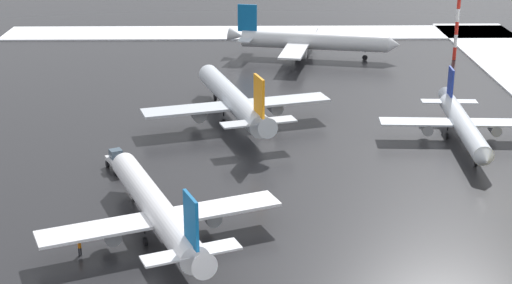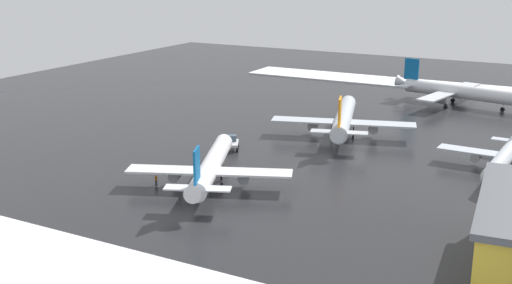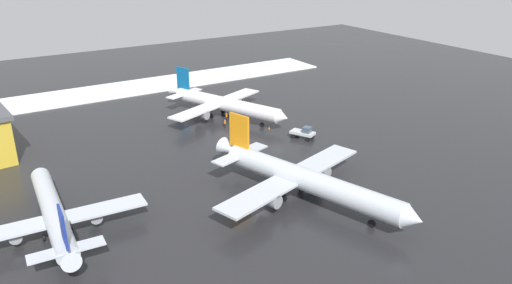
% 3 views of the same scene
% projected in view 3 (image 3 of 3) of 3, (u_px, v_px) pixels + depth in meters
% --- Properties ---
extents(ground_plane, '(240.00, 240.00, 0.00)m').
position_uv_depth(ground_plane, '(259.00, 198.00, 73.66)').
color(ground_plane, '#232326').
extents(snow_bank_left, '(14.00, 116.00, 0.31)m').
position_uv_depth(snow_bank_left, '(119.00, 90.00, 126.39)').
color(snow_bank_left, white).
rests_on(snow_bank_left, ground_plane).
extents(airplane_parked_portside, '(29.93, 25.36, 9.32)m').
position_uv_depth(airplane_parked_portside, '(224.00, 104.00, 105.88)').
color(airplane_parked_portside, white).
rests_on(airplane_parked_portside, ground_plane).
extents(airplane_far_rear, '(27.82, 23.06, 8.26)m').
position_uv_depth(airplane_far_rear, '(53.00, 213.00, 64.20)').
color(airplane_far_rear, silver).
rests_on(airplane_far_rear, ground_plane).
extents(airplane_parked_starboard, '(34.08, 28.68, 10.33)m').
position_uv_depth(airplane_parked_starboard, '(305.00, 179.00, 71.60)').
color(airplane_parked_starboard, silver).
rests_on(airplane_parked_starboard, ground_plane).
extents(pushback_tug, '(5.10, 4.06, 2.50)m').
position_uv_depth(pushback_tug, '(304.00, 132.00, 95.17)').
color(pushback_tug, silver).
rests_on(pushback_tug, ground_plane).
extents(ground_crew_mid_apron, '(0.36, 0.36, 1.71)m').
position_uv_depth(ground_crew_mid_apron, '(225.00, 123.00, 101.00)').
color(ground_crew_mid_apron, black).
rests_on(ground_crew_mid_apron, ground_plane).
extents(ground_crew_near_tug, '(0.36, 0.36, 1.71)m').
position_uv_depth(ground_crew_near_tug, '(243.00, 102.00, 113.87)').
color(ground_crew_near_tug, black).
rests_on(ground_crew_near_tug, ground_plane).
extents(ground_crew_by_nose_gear, '(0.36, 0.36, 1.71)m').
position_uv_depth(ground_crew_by_nose_gear, '(227.00, 116.00, 104.76)').
color(ground_crew_by_nose_gear, black).
rests_on(ground_crew_by_nose_gear, ground_plane).
extents(traffic_cone_near_nose, '(0.36, 0.36, 0.55)m').
position_uv_depth(traffic_cone_near_nose, '(269.00, 128.00, 100.42)').
color(traffic_cone_near_nose, orange).
rests_on(traffic_cone_near_nose, ground_plane).
extents(traffic_cone_mid_line, '(0.36, 0.36, 0.55)m').
position_uv_depth(traffic_cone_mid_line, '(240.00, 116.00, 106.91)').
color(traffic_cone_mid_line, orange).
rests_on(traffic_cone_mid_line, ground_plane).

